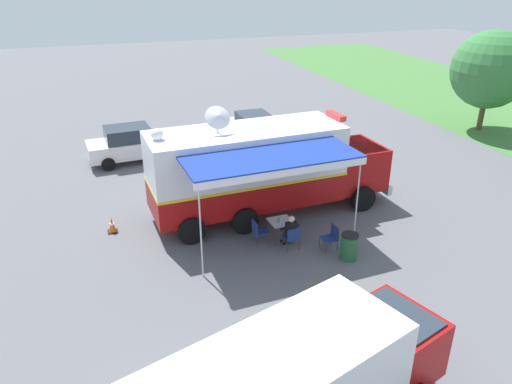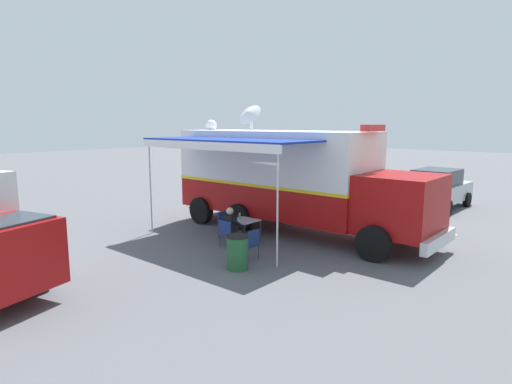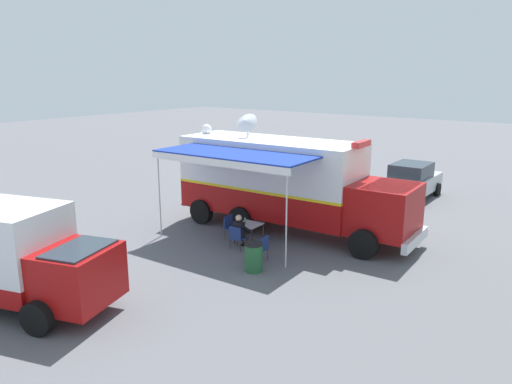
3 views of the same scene
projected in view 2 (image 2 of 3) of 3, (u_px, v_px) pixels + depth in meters
ground_plane at (274, 228)px, 15.61m from camera, size 100.00×100.00×0.00m
lot_stripe at (389, 224)px, 16.12m from camera, size 0.33×4.80×0.01m
command_truck at (291, 176)px, 14.79m from camera, size 5.19×9.59×4.53m
folding_table at (244, 222)px, 13.58m from camera, size 0.83×0.83×0.73m
water_bottle at (240, 217)px, 13.58m from camera, size 0.07×0.07×0.22m
folding_chair_at_table at (228, 232)px, 12.96m from camera, size 0.50×0.50×0.87m
folding_chair_beside_table at (226, 222)px, 14.18m from camera, size 0.50×0.50×0.87m
folding_chair_spare_by_truck at (250, 242)px, 11.82m from camera, size 0.50×0.50×0.87m
seated_responder at (232, 226)px, 13.08m from camera, size 0.67×0.57×1.25m
trash_bin at (237, 252)px, 11.11m from camera, size 0.57×0.57×0.91m
traffic_cone at (194, 202)px, 19.23m from camera, size 0.36×0.36×0.58m
car_behind_truck at (314, 177)px, 23.31m from camera, size 2.24×4.31×1.76m
car_far_corner at (437, 189)px, 19.06m from camera, size 4.23×2.07×1.76m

